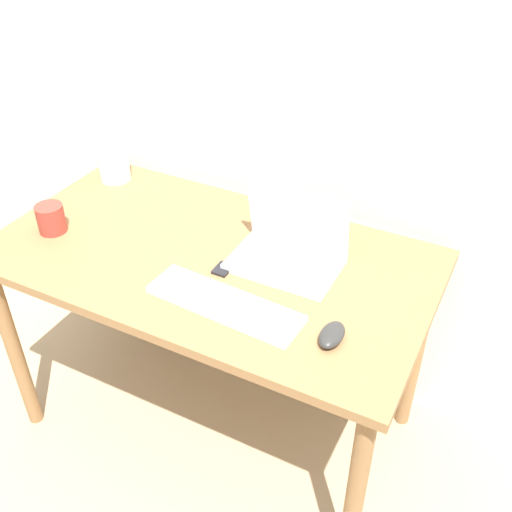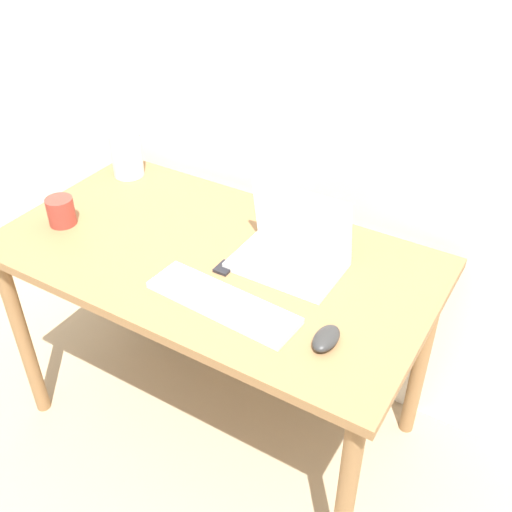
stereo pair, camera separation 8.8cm
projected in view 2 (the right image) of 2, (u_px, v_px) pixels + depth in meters
ground_plane at (161, 492)px, 1.96m from camera, size 12.00×12.00×0.00m
wall_back at (287, 43)px, 1.77m from camera, size 6.00×0.05×2.50m
desk at (215, 277)px, 1.83m from camera, size 1.31×0.72×0.74m
laptop at (292, 248)px, 1.71m from camera, size 0.31×0.21×0.22m
keyboard at (222, 302)px, 1.58m from camera, size 0.44×0.15×0.02m
mouse at (326, 338)px, 1.46m from camera, size 0.06×0.10×0.03m
vase at (126, 146)px, 2.11m from camera, size 0.11×0.11×0.23m
mp3_player at (225, 268)px, 1.71m from camera, size 0.04×0.06×0.01m
mug at (61, 211)px, 1.88m from camera, size 0.09×0.09×0.09m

